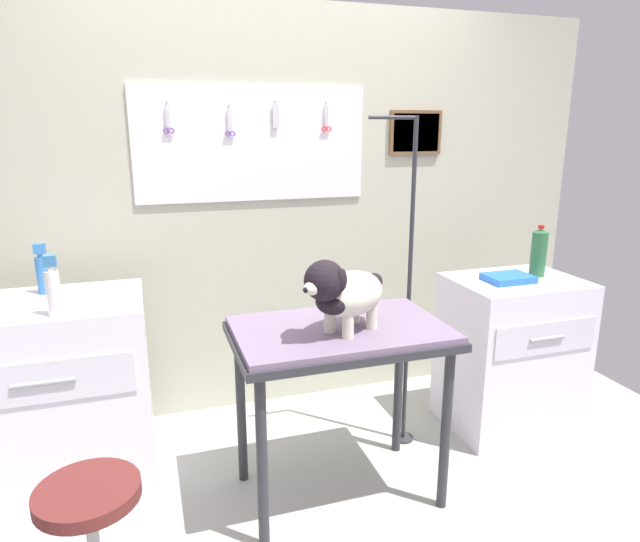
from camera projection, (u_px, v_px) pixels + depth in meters
ground at (346, 538)px, 2.31m from camera, size 4.40×4.00×0.04m
rear_wall_panel at (271, 213)px, 3.18m from camera, size 4.00×0.09×2.30m
grooming_table at (340, 346)px, 2.39m from camera, size 0.93×0.59×0.82m
grooming_arm at (407, 300)px, 2.80m from camera, size 0.30×0.11×1.70m
dog at (343, 292)px, 2.24m from camera, size 0.44×0.34×0.33m
counter_left at (58, 395)px, 2.53m from camera, size 0.80×0.58×0.90m
cabinet_right at (510, 353)px, 3.07m from camera, size 0.68×0.54×0.85m
stool at (90, 516)px, 1.75m from camera, size 0.32×0.32×0.56m
spray_bottle_tall at (43, 272)px, 2.52m from camera, size 0.06×0.06×0.23m
pump_bottle_white at (53, 290)px, 2.22m from camera, size 0.05×0.05×0.25m
soda_bottle at (539, 252)px, 3.01m from camera, size 0.08×0.08×0.28m
supply_tray at (508, 278)px, 2.93m from camera, size 0.24×0.18×0.04m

